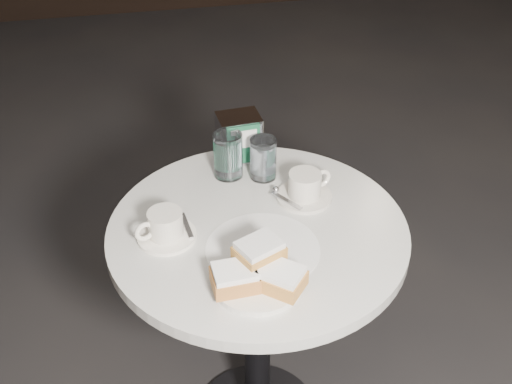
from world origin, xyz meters
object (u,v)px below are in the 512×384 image
(cafe_table, at_px, (258,288))
(water_glass_right, at_px, (263,159))
(coffee_cup_right, at_px, (305,188))
(water_glass_left, at_px, (228,156))
(beignet_plate, at_px, (258,274))
(coffee_cup_left, at_px, (165,227))
(napkin_dispenser, at_px, (239,138))

(cafe_table, height_order, water_glass_right, water_glass_right)
(coffee_cup_right, xyz_separation_m, water_glass_left, (-0.17, 0.14, 0.03))
(cafe_table, xyz_separation_m, water_glass_left, (-0.03, 0.22, 0.26))
(beignet_plate, xyz_separation_m, water_glass_right, (0.09, 0.39, 0.02))
(cafe_table, height_order, coffee_cup_left, coffee_cup_left)
(cafe_table, xyz_separation_m, coffee_cup_right, (0.14, 0.09, 0.23))
(cafe_table, distance_m, coffee_cup_left, 0.31)
(beignet_plate, bearing_deg, napkin_dispenser, 84.00)
(cafe_table, distance_m, coffee_cup_right, 0.28)
(beignet_plate, xyz_separation_m, water_glass_left, (0.01, 0.41, 0.02))
(cafe_table, distance_m, water_glass_right, 0.32)
(cafe_table, xyz_separation_m, beignet_plate, (-0.04, -0.19, 0.23))
(coffee_cup_right, relative_size, napkin_dispenser, 1.37)
(cafe_table, distance_m, napkin_dispenser, 0.40)
(beignet_plate, height_order, coffee_cup_right, beignet_plate)
(water_glass_left, height_order, water_glass_right, water_glass_left)
(cafe_table, height_order, beignet_plate, beignet_plate)
(beignet_plate, xyz_separation_m, coffee_cup_right, (0.18, 0.28, -0.00))
(beignet_plate, height_order, coffee_cup_left, beignet_plate)
(coffee_cup_right, bearing_deg, beignet_plate, -141.41)
(water_glass_left, bearing_deg, beignet_plate, -91.24)
(coffee_cup_left, bearing_deg, water_glass_left, 28.83)
(beignet_plate, bearing_deg, water_glass_left, 88.76)
(cafe_table, relative_size, coffee_cup_right, 4.27)
(coffee_cup_left, xyz_separation_m, water_glass_left, (0.18, 0.22, 0.03))
(napkin_dispenser, bearing_deg, water_glass_left, -125.15)
(coffee_cup_left, distance_m, water_glass_right, 0.33)
(beignet_plate, distance_m, water_glass_right, 0.40)
(beignet_plate, height_order, water_glass_right, water_glass_right)
(coffee_cup_left, distance_m, coffee_cup_right, 0.36)
(coffee_cup_left, height_order, water_glass_left, water_glass_left)
(coffee_cup_right, xyz_separation_m, napkin_dispenser, (-0.12, 0.21, 0.03))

